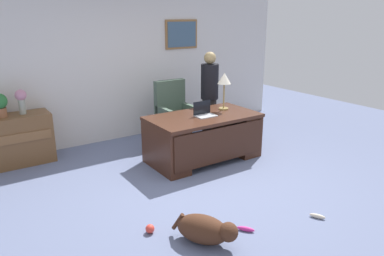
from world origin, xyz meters
name	(u,v)px	position (x,y,z in m)	size (l,w,h in m)	color
ground_plane	(207,184)	(0.00, 0.00, 0.00)	(12.00, 12.00, 0.00)	slate
back_wall	(126,65)	(0.01, 2.60, 1.35)	(7.00, 0.16, 2.70)	silver
desk	(204,136)	(0.49, 0.77, 0.40)	(1.75, 0.96, 0.74)	#422316
credenza	(6,142)	(-2.18, 2.25, 0.40)	(1.33, 0.50, 0.79)	brown
armchair	(175,115)	(0.57, 1.81, 0.50)	(0.60, 0.59, 1.12)	#475B4C
person_standing	(209,96)	(1.17, 1.55, 0.84)	(0.32, 0.32, 1.63)	#262323
dog_lying	(206,229)	(-0.83, -1.10, 0.16)	(0.55, 0.65, 0.30)	#472819
laptop	(204,112)	(0.49, 0.77, 0.79)	(0.32, 0.22, 0.22)	#B2B5BA
desk_lamp	(224,81)	(1.00, 0.92, 1.22)	(0.22, 0.22, 0.61)	#9E8447
vase_with_flowers	(21,99)	(-1.89, 2.25, 1.03)	(0.17, 0.17, 0.38)	#999D8F
dog_toy_ball	(150,229)	(-1.22, -0.62, 0.05)	(0.10, 0.10, 0.10)	#E53F33
dog_toy_bone	(317,216)	(0.53, -1.44, 0.03)	(0.18, 0.05, 0.05)	beige
dog_toy_plush	(246,229)	(-0.34, -1.17, 0.03)	(0.20, 0.05, 0.05)	#D8338C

